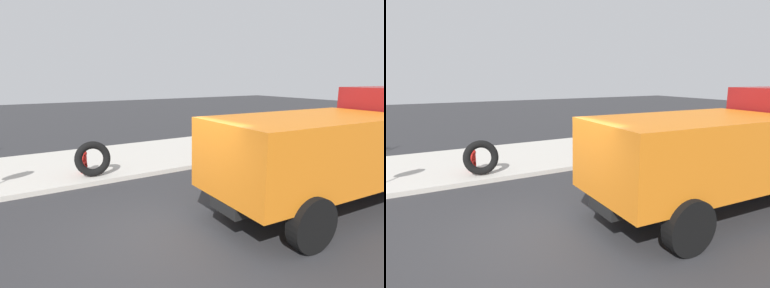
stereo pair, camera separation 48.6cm
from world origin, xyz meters
The scene contains 5 objects.
ground_plane centered at (0.00, 0.00, 0.00)m, with size 80.00×80.00×0.00m, color #2D2D30.
sidewalk_curb centered at (0.00, 6.50, 0.07)m, with size 36.00×5.00×0.15m, color #BCB7AD.
fire_hydrant centered at (-0.40, 5.08, 0.57)m, with size 0.24×0.54×0.78m.
loose_tire centered at (-0.23, 4.56, 0.72)m, with size 1.13×1.13×0.24m, color black.
dump_truck_orange centered at (4.63, -0.87, 1.61)m, with size 7.10×3.05×3.00m.
Camera 2 is at (-2.42, -5.88, 3.27)m, focal length 30.29 mm.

